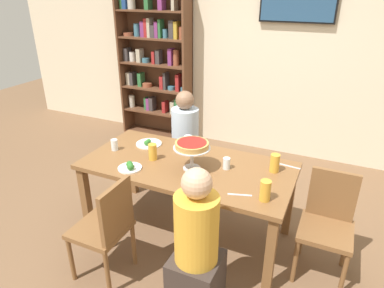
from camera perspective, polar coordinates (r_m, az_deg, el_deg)
The scene contains 20 objects.
ground_plane at distance 3.42m, azimuth -0.72°, elevation -14.33°, with size 12.00×12.00×0.00m, color brown.
rear_partition at distance 4.79m, azimuth 10.94°, elevation 15.31°, with size 8.00×0.12×2.80m, color beige.
dining_table at distance 3.05m, azimuth -0.79°, elevation -4.72°, with size 1.83×0.89×0.74m.
bookshelf at distance 5.22m, azimuth -6.14°, elevation 13.66°, with size 1.10×0.30×2.21m.
television at distance 4.55m, azimuth 17.27°, elevation 21.96°, with size 0.90×0.05×0.52m.
diner_near_right at distance 2.46m, azimuth 0.71°, elevation -17.71°, with size 0.34×0.34×1.15m.
diner_far_left at distance 3.89m, azimuth -1.13°, elevation -0.56°, with size 0.34×0.34×1.15m.
chair_head_east at distance 2.95m, azimuth 21.64°, elevation -11.71°, with size 0.40×0.40×0.87m.
chair_near_left at distance 2.78m, azimuth -14.00°, elevation -13.08°, with size 0.40×0.40×0.87m.
deep_dish_pizza_stand at distance 2.83m, azimuth -0.03°, elevation -0.49°, with size 0.31×0.31×0.25m.
salad_plate_near_diner at distance 3.38m, azimuth -7.24°, elevation 0.10°, with size 0.25×0.25×0.06m.
salad_plate_far_diner at distance 2.96m, azimuth -10.29°, elevation -3.79°, with size 0.20×0.20×0.07m.
beer_glass_amber_tall at distance 3.07m, azimuth -6.56°, elevation -1.31°, with size 0.08×0.08×0.15m, color gold.
beer_glass_amber_short at distance 2.54m, azimuth 12.09°, elevation -7.58°, with size 0.08×0.08×0.16m, color gold.
beer_glass_amber_spare at distance 2.93m, azimuth 13.60°, elevation -3.10°, with size 0.08×0.08×0.16m, color gold.
water_glass_clear_near at distance 3.29m, azimuth -0.66°, elevation 0.44°, with size 0.07×0.07×0.12m, color white.
water_glass_clear_far at distance 2.92m, azimuth 5.76°, elevation -3.24°, with size 0.06×0.06×0.10m, color white.
water_glass_clear_spare at distance 3.31m, azimuth -12.78°, elevation -0.13°, with size 0.06×0.06×0.11m, color white.
cutlery_fork_near at distance 2.60m, azimuth 7.95°, elevation -8.38°, with size 0.18×0.02×0.01m, color silver.
cutlery_knife_near at distance 3.08m, azimuth 16.00°, elevation -3.60°, with size 0.18×0.02×0.01m, color silver.
Camera 1 is at (1.14, -2.39, 2.16)m, focal length 32.05 mm.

